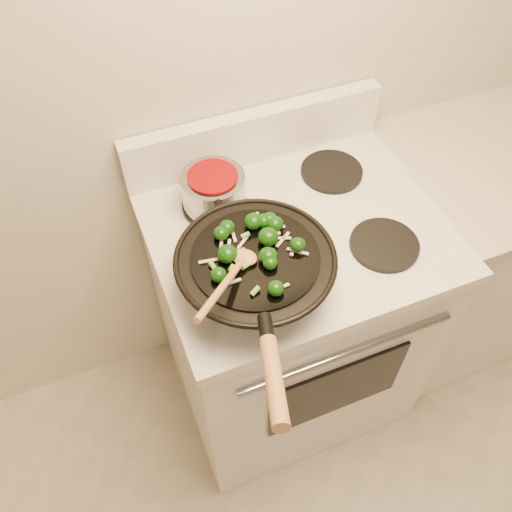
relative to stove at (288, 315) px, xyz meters
name	(u,v)px	position (x,y,z in m)	size (l,w,h in m)	color
stove	(288,315)	(0.00, 0.00, 0.00)	(0.78, 0.67, 1.08)	white
counter_unit	(486,242)	(0.82, 0.03, -0.01)	(0.89, 0.62, 0.91)	white
wok	(256,271)	(-0.18, -0.16, 0.53)	(0.37, 0.61, 0.21)	black
stirfry	(256,242)	(-0.17, -0.13, 0.59)	(0.24, 0.25, 0.04)	#0D3508
wooden_spoon	(232,274)	(-0.26, -0.21, 0.61)	(0.21, 0.23, 0.11)	#AE7944
saucepan	(214,190)	(-0.18, 0.15, 0.51)	(0.17, 0.28, 0.10)	gray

